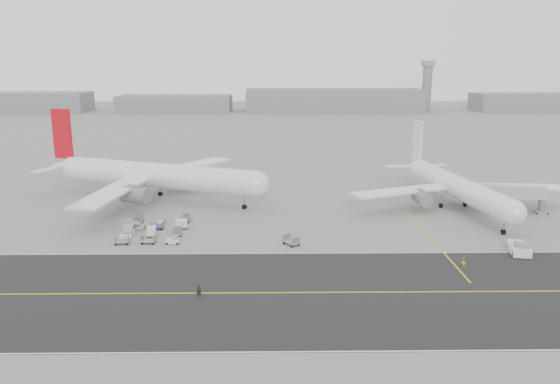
{
  "coord_description": "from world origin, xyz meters",
  "views": [
    {
      "loc": [
        1.45,
        -88.06,
        31.28
      ],
      "look_at": [
        2.76,
        12.0,
        7.13
      ],
      "focal_mm": 35.0,
      "sensor_mm": 36.0,
      "label": 1
    }
  ],
  "objects_px": {
    "control_tower": "(427,85)",
    "ground_crew_b": "(464,263)",
    "jet_bridge": "(510,193)",
    "airliner_b": "(455,186)",
    "ground_crew_a": "(199,291)",
    "airliner_a": "(152,175)",
    "pushback_tug": "(519,248)"
  },
  "relations": [
    {
      "from": "ground_crew_a",
      "to": "ground_crew_b",
      "type": "bearing_deg",
      "value": 0.06
    },
    {
      "from": "control_tower",
      "to": "airliner_a",
      "type": "xyz_separation_m",
      "value": [
        -126.26,
        -230.47,
        -10.47
      ]
    },
    {
      "from": "control_tower",
      "to": "airliner_b",
      "type": "relative_size",
      "value": 0.65
    },
    {
      "from": "pushback_tug",
      "to": "ground_crew_a",
      "type": "xyz_separation_m",
      "value": [
        -51.08,
        -16.5,
        -0.02
      ]
    },
    {
      "from": "jet_bridge",
      "to": "ground_crew_b",
      "type": "distance_m",
      "value": 38.28
    },
    {
      "from": "ground_crew_b",
      "to": "jet_bridge",
      "type": "bearing_deg",
      "value": -119.87
    },
    {
      "from": "ground_crew_b",
      "to": "control_tower",
      "type": "bearing_deg",
      "value": -101.42
    },
    {
      "from": "control_tower",
      "to": "ground_crew_a",
      "type": "bearing_deg",
      "value": -110.93
    },
    {
      "from": "control_tower",
      "to": "ground_crew_b",
      "type": "bearing_deg",
      "value": -104.15
    },
    {
      "from": "control_tower",
      "to": "jet_bridge",
      "type": "bearing_deg",
      "value": -101.35
    },
    {
      "from": "control_tower",
      "to": "airliner_a",
      "type": "height_order",
      "value": "control_tower"
    },
    {
      "from": "airliner_b",
      "to": "jet_bridge",
      "type": "distance_m",
      "value": 11.13
    },
    {
      "from": "airliner_b",
      "to": "airliner_a",
      "type": "bearing_deg",
      "value": 164.37
    },
    {
      "from": "airliner_a",
      "to": "pushback_tug",
      "type": "height_order",
      "value": "airliner_a"
    },
    {
      "from": "airliner_b",
      "to": "control_tower",
      "type": "bearing_deg",
      "value": 67.15
    },
    {
      "from": "control_tower",
      "to": "ground_crew_b",
      "type": "relative_size",
      "value": 17.06
    },
    {
      "from": "pushback_tug",
      "to": "jet_bridge",
      "type": "xyz_separation_m",
      "value": [
        9.0,
        25.61,
        3.16
      ]
    },
    {
      "from": "pushback_tug",
      "to": "jet_bridge",
      "type": "height_order",
      "value": "jet_bridge"
    },
    {
      "from": "jet_bridge",
      "to": "control_tower",
      "type": "bearing_deg",
      "value": 90.25
    },
    {
      "from": "control_tower",
      "to": "ground_crew_a",
      "type": "distance_m",
      "value": 304.65
    },
    {
      "from": "jet_bridge",
      "to": "ground_crew_a",
      "type": "relative_size",
      "value": 8.76
    },
    {
      "from": "airliner_b",
      "to": "ground_crew_a",
      "type": "distance_m",
      "value": 67.66
    },
    {
      "from": "airliner_a",
      "to": "jet_bridge",
      "type": "relative_size",
      "value": 3.53
    },
    {
      "from": "control_tower",
      "to": "pushback_tug",
      "type": "height_order",
      "value": "control_tower"
    },
    {
      "from": "ground_crew_a",
      "to": "pushback_tug",
      "type": "bearing_deg",
      "value": 3.8
    },
    {
      "from": "airliner_b",
      "to": "pushback_tug",
      "type": "bearing_deg",
      "value": -96.07
    },
    {
      "from": "ground_crew_a",
      "to": "ground_crew_b",
      "type": "height_order",
      "value": "ground_crew_b"
    },
    {
      "from": "airliner_a",
      "to": "pushback_tug",
      "type": "xyz_separation_m",
      "value": [
        68.67,
        -37.22,
        -4.87
      ]
    },
    {
      "from": "airliner_b",
      "to": "ground_crew_b",
      "type": "relative_size",
      "value": 26.39
    },
    {
      "from": "control_tower",
      "to": "airliner_a",
      "type": "relative_size",
      "value": 0.56
    },
    {
      "from": "ground_crew_a",
      "to": "ground_crew_b",
      "type": "xyz_separation_m",
      "value": [
        39.52,
        9.98,
        0.02
      ]
    },
    {
      "from": "airliner_b",
      "to": "ground_crew_b",
      "type": "bearing_deg",
      "value": -114.66
    }
  ]
}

